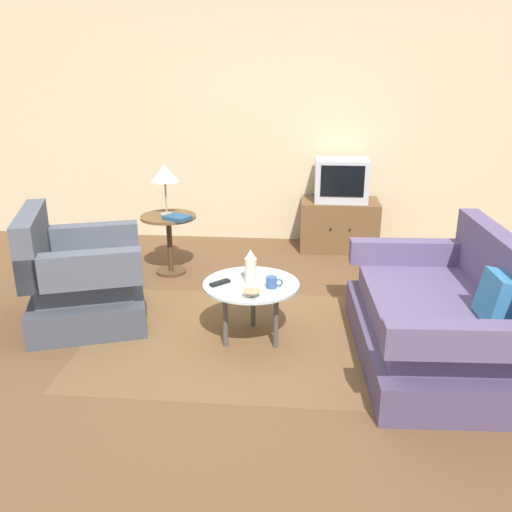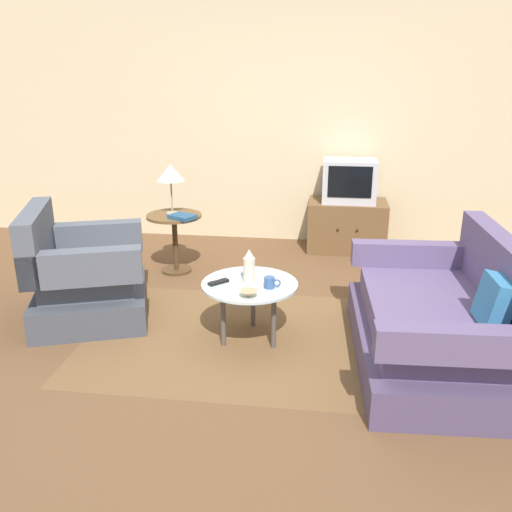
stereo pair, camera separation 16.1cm
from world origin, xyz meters
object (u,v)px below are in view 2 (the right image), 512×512
Objects in this scene: mug at (270,283)px; book at (182,217)px; armchair at (82,280)px; tv_remote_dark at (218,282)px; tv_stand at (347,226)px; table_lamp at (170,174)px; television at (349,181)px; side_table at (175,231)px; vase at (249,266)px; coffee_table at (250,289)px; couch at (442,324)px; tv_remote_silver at (246,270)px; bowl at (249,294)px.

mug is 0.42× the size of book.
tv_remote_dark is (1.12, -0.21, 0.13)m from armchair.
tv_stand is 2.00m from table_lamp.
side_table is at bearing -151.48° from television.
television is (2.07, 1.98, 0.44)m from armchair.
vase is 0.19m from mug.
table_lamp is 1.78m from mug.
armchair is 1.59× the size of coffee_table.
tv_remote_silver is (-1.36, 0.38, 0.17)m from couch.
side_table is (-2.20, 1.43, 0.13)m from couch.
table_lamp is 1.85m from bowl.
book is (0.55, 0.96, 0.27)m from armchair.
tv_stand is 2.32m from mug.
tv_remote_silver is at bearing -166.57° from tv_remote_dark.
armchair is at bearing 80.00° from couch.
armchair reaches higher than couch.
tv_remote_dark is at bearing 175.33° from mug.
tv_remote_silver is at bearing -51.07° from table_lamp.
coffee_table is 2.31m from television.
bowl is 0.44× the size of book.
armchair is 9.32× the size of mug.
side_table is at bearing 139.33° from armchair.
bowl is 0.74× the size of tv_remote_silver.
bowl is (-0.70, -2.40, -0.30)m from television.
bowl is at bearing -152.32° from tv_remote_silver.
couch is 2.47m from book.
bowl is at bearing -58.01° from table_lamp.
table_lamp is 1.93× the size of vase.
armchair is 2.87m from tv_stand.
mug is at bearing -24.26° from book.
tv_stand is at bearing 10.85° from couch.
coffee_table is (-1.29, 0.16, 0.11)m from couch.
couch is 1.42m from tv_remote_silver.
vase is (0.90, -1.25, 0.14)m from side_table.
couch is at bearing -89.15° from tv_remote_silver.
television is 2.25× the size of vase.
coffee_table is at bearing 63.36° from armchair.
television is (0.73, 2.16, 0.36)m from coffee_table.
table_lamp reaches higher than coffee_table.
tv_stand is at bearing -5.87° from tv_remote_silver.
vase reaches higher than book.
vase is 1.99× the size of bowl.
side_table reaches higher than coffee_table.
armchair is 0.67× the size of couch.
armchair reaches higher than tv_remote_silver.
coffee_table is 1.40m from book.
armchair is 1.51m from mug.
tv_remote_dark is 0.30m from tv_remote_silver.
tv_stand reaches higher than tv_remote_dark.
tv_remote_silver is at bearing -112.25° from television.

